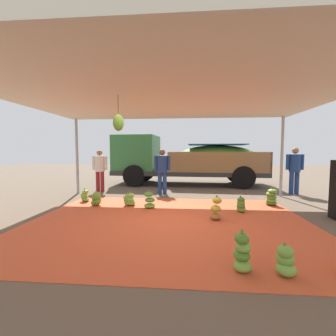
{
  "coord_description": "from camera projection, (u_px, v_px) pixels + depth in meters",
  "views": [
    {
      "loc": [
        0.39,
        -5.12,
        1.63
      ],
      "look_at": [
        -0.26,
        2.95,
        1.03
      ],
      "focal_mm": 24.28,
      "sensor_mm": 36.0,
      "label": 1
    }
  ],
  "objects": [
    {
      "name": "tarp_orange",
      "position": [
        169.0,
        222.0,
        5.24
      ],
      "size": [
        6.44,
        5.11,
        0.01
      ],
      "primitive_type": "cube",
      "color": "#D1512D",
      "rests_on": "ground"
    },
    {
      "name": "banana_bunch_8",
      "position": [
        271.0,
        198.0,
        6.82
      ],
      "size": [
        0.45,
        0.45,
        0.55
      ],
      "color": "#477523",
      "rests_on": "tarp_orange"
    },
    {
      "name": "banana_bunch_0",
      "position": [
        129.0,
        200.0,
        6.79
      ],
      "size": [
        0.47,
        0.44,
        0.42
      ],
      "color": "#60932D",
      "rests_on": "tarp_orange"
    },
    {
      "name": "banana_bunch_3",
      "position": [
        242.0,
        253.0,
        3.07
      ],
      "size": [
        0.32,
        0.37,
        0.57
      ],
      "color": "#75A83D",
      "rests_on": "tarp_orange"
    },
    {
      "name": "banana_bunch_6",
      "position": [
        216.0,
        209.0,
        5.35
      ],
      "size": [
        0.37,
        0.37,
        0.59
      ],
      "color": "#996628",
      "rests_on": "tarp_orange"
    },
    {
      "name": "cargo_truck_main",
      "position": [
        184.0,
        159.0,
        11.16
      ],
      "size": [
        7.31,
        2.75,
        2.4
      ],
      "color": "#2D2D2D",
      "rests_on": "ground"
    },
    {
      "name": "worker_1",
      "position": [
        100.0,
        168.0,
        9.07
      ],
      "size": [
        0.61,
        0.38,
        1.68
      ],
      "color": "maroon",
      "rests_on": "ground"
    },
    {
      "name": "banana_bunch_2",
      "position": [
        149.0,
        201.0,
        6.48
      ],
      "size": [
        0.44,
        0.44,
        0.51
      ],
      "color": "#6B9E38",
      "rests_on": "tarp_orange"
    },
    {
      "name": "tent_canopy",
      "position": [
        168.0,
        96.0,
        4.95
      ],
      "size": [
        8.0,
        7.0,
        2.92
      ],
      "color": "#9EA0A5",
      "rests_on": "ground"
    },
    {
      "name": "banana_bunch_5",
      "position": [
        285.0,
        261.0,
        2.97
      ],
      "size": [
        0.3,
        0.32,
        0.43
      ],
      "color": "#75A83D",
      "rests_on": "tarp_orange"
    },
    {
      "name": "worker_2",
      "position": [
        295.0,
        167.0,
        8.53
      ],
      "size": [
        0.65,
        0.4,
        1.77
      ],
      "color": "navy",
      "rests_on": "ground"
    },
    {
      "name": "ground_plane",
      "position": [
        175.0,
        196.0,
        8.22
      ],
      "size": [
        40.0,
        40.0,
        0.0
      ],
      "primitive_type": "plane",
      "color": "brown"
    },
    {
      "name": "banana_bunch_1",
      "position": [
        85.0,
        196.0,
        7.33
      ],
      "size": [
        0.34,
        0.32,
        0.44
      ],
      "color": "#6B9E38",
      "rests_on": "tarp_orange"
    },
    {
      "name": "worker_0",
      "position": [
        162.0,
        168.0,
        8.65
      ],
      "size": [
        0.62,
        0.38,
        1.7
      ],
      "color": "navy",
      "rests_on": "ground"
    },
    {
      "name": "banana_bunch_4",
      "position": [
        96.0,
        199.0,
        6.75
      ],
      "size": [
        0.39,
        0.37,
        0.45
      ],
      "color": "#518428",
      "rests_on": "tarp_orange"
    },
    {
      "name": "banana_bunch_7",
      "position": [
        241.0,
        205.0,
        6.04
      ],
      "size": [
        0.32,
        0.32,
        0.44
      ],
      "color": "#60932D",
      "rests_on": "tarp_orange"
    }
  ]
}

